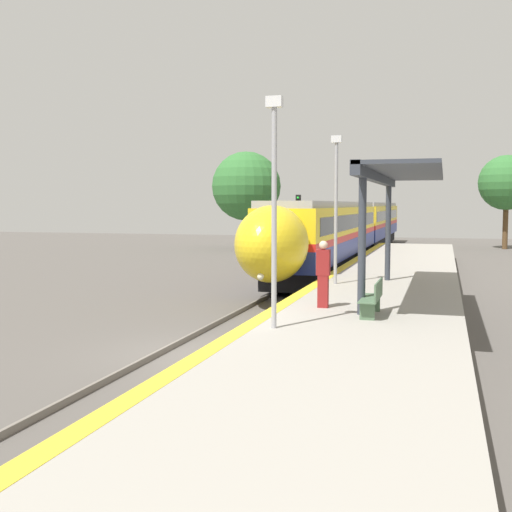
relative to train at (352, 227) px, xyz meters
The scene contains 13 objects.
ground_plane 29.17m from the train, 90.00° to the right, with size 120.00×120.00×0.00m, color #56514C.
rail_left 29.17m from the train, 91.42° to the right, with size 0.08×90.00×0.15m, color slate.
rail_right 29.17m from the train, 88.58° to the right, with size 0.08×90.00×0.15m, color slate.
train is the anchor object (origin of this frame).
platform_right 29.42m from the train, 81.98° to the right, with size 5.03×64.00×1.00m.
platform_bench 28.26m from the train, 81.01° to the right, with size 0.44×1.75×0.89m.
person_waiting 27.15m from the train, 83.75° to the right, with size 0.36×0.24×1.82m.
railway_signal 8.07m from the train, 104.78° to the right, with size 0.28×0.28×4.34m.
lamppost_near 30.30m from the train, 85.43° to the right, with size 0.36×0.20×5.18m.
lamppost_mid 21.88m from the train, 83.66° to the right, with size 0.36×0.20×5.18m.
station_canopy 24.49m from the train, 78.98° to the right, with size 2.02×10.72×3.82m.
background_tree_left 12.88m from the train, 142.85° to the left, with size 5.78×5.78×8.20m.
background_tree_right 18.12m from the train, 51.82° to the left, with size 4.64×4.64×7.94m.
Camera 1 is at (6.08, -14.97, 3.79)m, focal length 45.00 mm.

